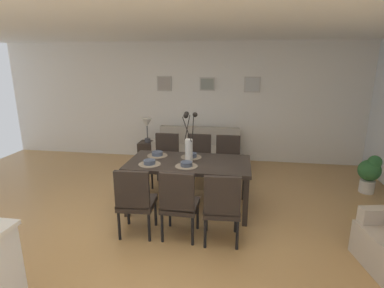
% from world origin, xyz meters
% --- Properties ---
extents(ground_plane, '(9.00, 9.00, 0.00)m').
position_xyz_m(ground_plane, '(0.00, 0.00, 0.00)').
color(ground_plane, tan).
extents(back_wall_panel, '(9.00, 0.10, 2.60)m').
position_xyz_m(back_wall_panel, '(0.00, 3.25, 1.30)').
color(back_wall_panel, silver).
rests_on(back_wall_panel, ground).
extents(ceiling_panel, '(9.00, 7.20, 0.08)m').
position_xyz_m(ceiling_panel, '(0.00, 0.40, 2.64)').
color(ceiling_panel, white).
extents(dining_table, '(1.80, 0.95, 0.74)m').
position_xyz_m(dining_table, '(0.23, 0.73, 0.66)').
color(dining_table, black).
rests_on(dining_table, ground).
extents(dining_chair_near_left, '(0.47, 0.47, 0.92)m').
position_xyz_m(dining_chair_near_left, '(-0.30, -0.14, 0.51)').
color(dining_chair_near_left, black).
rests_on(dining_chair_near_left, ground).
extents(dining_chair_near_right, '(0.44, 0.44, 0.92)m').
position_xyz_m(dining_chair_near_right, '(-0.33, 1.59, 0.51)').
color(dining_chair_near_right, black).
rests_on(dining_chair_near_right, ground).
extents(dining_chair_far_left, '(0.45, 0.45, 0.92)m').
position_xyz_m(dining_chair_far_left, '(0.25, -0.13, 0.51)').
color(dining_chair_far_left, black).
rests_on(dining_chair_far_left, ground).
extents(dining_chair_far_right, '(0.45, 0.45, 0.92)m').
position_xyz_m(dining_chair_far_right, '(0.25, 1.63, 0.51)').
color(dining_chair_far_right, black).
rests_on(dining_chair_far_right, ground).
extents(dining_chair_mid_left, '(0.47, 0.47, 0.92)m').
position_xyz_m(dining_chair_mid_left, '(0.77, -0.15, 0.51)').
color(dining_chair_mid_left, black).
rests_on(dining_chair_mid_left, ground).
extents(dining_chair_mid_right, '(0.44, 0.44, 0.92)m').
position_xyz_m(dining_chair_mid_right, '(0.77, 1.61, 0.51)').
color(dining_chair_mid_right, black).
rests_on(dining_chair_mid_right, ground).
extents(centerpiece_vase, '(0.21, 0.23, 0.73)m').
position_xyz_m(centerpiece_vase, '(0.23, 0.74, 1.02)').
color(centerpiece_vase, silver).
rests_on(centerpiece_vase, dining_table).
extents(placemat_near_left, '(0.32, 0.32, 0.01)m').
position_xyz_m(placemat_near_left, '(-0.31, 0.52, 0.74)').
color(placemat_near_left, '#7F705B').
rests_on(placemat_near_left, dining_table).
extents(bowl_near_left, '(0.17, 0.17, 0.07)m').
position_xyz_m(bowl_near_left, '(-0.31, 0.52, 0.78)').
color(bowl_near_left, '#475166').
rests_on(bowl_near_left, dining_table).
extents(placemat_near_right, '(0.32, 0.32, 0.01)m').
position_xyz_m(placemat_near_right, '(-0.31, 0.95, 0.74)').
color(placemat_near_right, '#7F705B').
rests_on(placemat_near_right, dining_table).
extents(bowl_near_right, '(0.17, 0.17, 0.07)m').
position_xyz_m(bowl_near_right, '(-0.31, 0.95, 0.78)').
color(bowl_near_right, '#475166').
rests_on(bowl_near_right, dining_table).
extents(placemat_far_left, '(0.32, 0.32, 0.01)m').
position_xyz_m(placemat_far_left, '(0.23, 0.52, 0.74)').
color(placemat_far_left, '#7F705B').
rests_on(placemat_far_left, dining_table).
extents(bowl_far_left, '(0.17, 0.17, 0.07)m').
position_xyz_m(bowl_far_left, '(0.23, 0.52, 0.78)').
color(bowl_far_left, '#475166').
rests_on(bowl_far_left, dining_table).
extents(placemat_far_right, '(0.32, 0.32, 0.01)m').
position_xyz_m(placemat_far_right, '(0.23, 0.95, 0.74)').
color(placemat_far_right, '#7F705B').
rests_on(placemat_far_right, dining_table).
extents(bowl_far_right, '(0.17, 0.17, 0.07)m').
position_xyz_m(bowl_far_right, '(0.23, 0.95, 0.78)').
color(bowl_far_right, '#475166').
rests_on(bowl_far_right, dining_table).
extents(sofa, '(1.74, 0.84, 0.80)m').
position_xyz_m(sofa, '(0.10, 2.63, 0.28)').
color(sofa, '#A89E8E').
rests_on(sofa, ground).
extents(side_table, '(0.36, 0.36, 0.52)m').
position_xyz_m(side_table, '(-0.97, 2.55, 0.26)').
color(side_table, black).
rests_on(side_table, ground).
extents(table_lamp, '(0.22, 0.22, 0.51)m').
position_xyz_m(table_lamp, '(-0.97, 2.55, 0.89)').
color(table_lamp, '#4C4C51').
rests_on(table_lamp, side_table).
extents(framed_picture_left, '(0.33, 0.03, 0.33)m').
position_xyz_m(framed_picture_left, '(-0.73, 3.18, 1.71)').
color(framed_picture_left, '#B2ADA3').
extents(framed_picture_center, '(0.33, 0.03, 0.28)m').
position_xyz_m(framed_picture_center, '(0.23, 3.18, 1.71)').
color(framed_picture_center, '#B2ADA3').
extents(framed_picture_right, '(0.34, 0.03, 0.33)m').
position_xyz_m(framed_picture_right, '(1.19, 3.18, 1.71)').
color(framed_picture_right, '#B2ADA3').
extents(potted_plant, '(0.36, 0.36, 0.67)m').
position_xyz_m(potted_plant, '(3.16, 1.74, 0.37)').
color(potted_plant, silver).
rests_on(potted_plant, ground).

